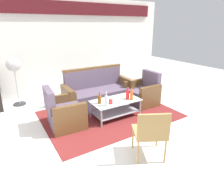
# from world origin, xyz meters

# --- Properties ---
(ground_plane) EXTENTS (14.00, 14.00, 0.00)m
(ground_plane) POSITION_xyz_m (0.00, 0.00, 0.00)
(ground_plane) COLOR white
(wall_back) EXTENTS (6.52, 0.19, 2.80)m
(wall_back) POSITION_xyz_m (0.00, 3.05, 1.48)
(wall_back) COLOR silver
(wall_back) RESTS_ON ground
(rug) EXTENTS (2.99, 2.12, 0.01)m
(rug) POSITION_xyz_m (0.00, 0.82, 0.01)
(rug) COLOR maroon
(rug) RESTS_ON ground
(couch) EXTENTS (1.81, 0.76, 0.96)m
(couch) POSITION_xyz_m (0.05, 1.49, 0.32)
(couch) COLOR #5B4C60
(couch) RESTS_ON rug
(armchair_left) EXTENTS (0.74, 0.80, 0.85)m
(armchair_left) POSITION_xyz_m (-1.08, 0.83, 0.29)
(armchair_left) COLOR #5B4C60
(armchair_left) RESTS_ON rug
(armchair_right) EXTENTS (0.71, 0.77, 0.85)m
(armchair_right) POSITION_xyz_m (1.08, 0.92, 0.29)
(armchair_right) COLOR #5B4C60
(armchair_right) RESTS_ON rug
(coffee_table) EXTENTS (1.10, 0.60, 0.40)m
(coffee_table) POSITION_xyz_m (0.05, 0.64, 0.27)
(coffee_table) COLOR silver
(coffee_table) RESTS_ON rug
(bottle_clear) EXTENTS (0.07, 0.07, 0.31)m
(bottle_clear) POSITION_xyz_m (-0.28, 0.49, 0.53)
(bottle_clear) COLOR silver
(bottle_clear) RESTS_ON coffee_table
(bottle_red) EXTENTS (0.08, 0.08, 0.28)m
(bottle_red) POSITION_xyz_m (0.33, 0.58, 0.52)
(bottle_red) COLOR red
(bottle_red) RESTS_ON coffee_table
(bottle_orange) EXTENTS (0.07, 0.07, 0.28)m
(bottle_orange) POSITION_xyz_m (0.37, 0.48, 0.52)
(bottle_orange) COLOR #D85919
(bottle_orange) RESTS_ON coffee_table
(bottle_brown) EXTENTS (0.07, 0.07, 0.26)m
(bottle_brown) POSITION_xyz_m (-0.34, 0.68, 0.51)
(bottle_brown) COLOR brown
(bottle_brown) RESTS_ON coffee_table
(cup) EXTENTS (0.08, 0.08, 0.10)m
(cup) POSITION_xyz_m (-0.15, 0.53, 0.46)
(cup) COLOR red
(cup) RESTS_ON coffee_table
(pedestal_fan) EXTENTS (0.36, 0.36, 1.27)m
(pedestal_fan) POSITION_xyz_m (-1.73, 2.60, 1.01)
(pedestal_fan) COLOR #2D2D33
(pedestal_fan) RESTS_ON ground
(wicker_chair) EXTENTS (0.65, 0.65, 0.84)m
(wicker_chair) POSITION_xyz_m (-0.29, -0.87, 0.49)
(wicker_chair) COLOR #AD844C
(wicker_chair) RESTS_ON ground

